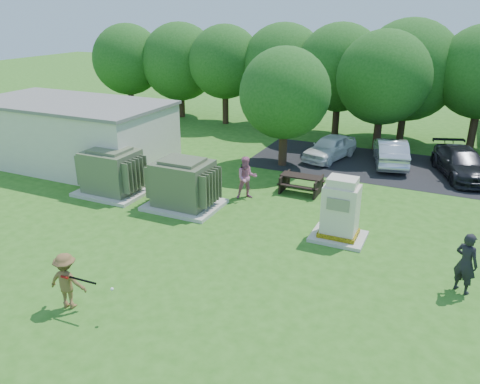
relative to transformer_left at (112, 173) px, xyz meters
The scene contains 16 objects.
ground 7.96m from the transformer_left, 34.70° to the right, with size 120.00×120.00×0.00m, color #2D6619.
service_building 5.19m from the transformer_left, 150.95° to the left, with size 10.00×5.00×3.20m, color beige.
service_building_roof 5.64m from the transformer_left, 150.95° to the left, with size 10.20×5.20×0.15m, color slate.
parking_strip 16.25m from the transformer_left, 33.69° to the left, with size 20.00×6.00×0.01m, color #232326.
transformer_left is the anchor object (origin of this frame).
transformer_right 3.70m from the transformer_left, ahead, with size 3.00×2.40×2.07m.
generator_cabinet 10.25m from the transformer_left, ahead, with size 1.90×1.56×2.32m.
picnic_table 8.46m from the transformer_left, 25.62° to the left, with size 1.84×1.38×0.79m.
batter 8.65m from the transformer_left, 58.81° to the right, with size 1.06×0.61×1.65m, color brown.
person_by_generator 14.49m from the transformer_left, ahead, with size 0.69×0.45×1.88m, color black.
person_at_picnic 6.00m from the transformer_left, 19.14° to the left, with size 0.91×0.71×1.88m, color #C5688E.
car_white 11.77m from the transformer_left, 50.43° to the left, with size 1.56×3.87×1.32m, color white.
car_silver_a 14.24m from the transformer_left, 41.67° to the left, with size 1.49×4.28×1.41m, color silver.
car_dark 16.71m from the transformer_left, 32.52° to the left, with size 1.92×4.73×1.37m, color black.
batting_equipment 9.12m from the transformer_left, 55.28° to the right, with size 1.55×0.30×0.19m.
tree_row 16.56m from the transformer_left, 59.50° to the left, with size 41.30×13.30×7.30m.
Camera 1 is at (6.89, -10.87, 7.78)m, focal length 35.00 mm.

